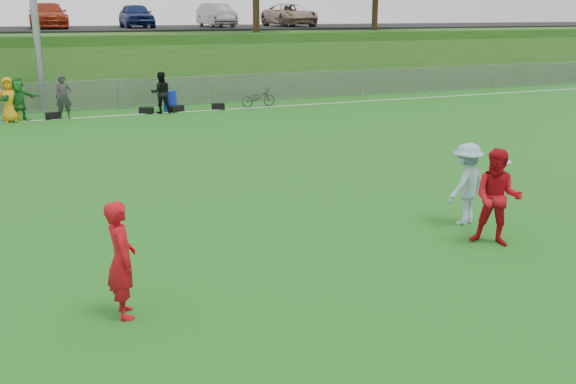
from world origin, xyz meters
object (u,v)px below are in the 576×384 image
frisbee (503,162)px  recycling_bin (170,101)px  bicycle (258,97)px  player_red_left (121,260)px  player_blue (466,184)px  player_red_center (497,198)px

frisbee → recycling_bin: bearing=97.3°
recycling_bin → bicycle: recycling_bin is taller
player_red_left → bicycle: bearing=-25.6°
player_blue → recycling_bin: 17.19m
frisbee → player_red_left: bearing=-174.4°
recycling_bin → frisbee: bearing=-82.7°
player_blue → frisbee: size_ratio=5.61×
player_red_left → bicycle: size_ratio=1.05×
recycling_bin → player_blue: bearing=-82.8°
recycling_bin → bicycle: size_ratio=0.54×
player_red_left → recycling_bin: bearing=-14.7°
player_red_left → bicycle: 20.16m
player_red_left → recycling_bin: player_red_left is taller
frisbee → recycling_bin: size_ratio=0.34×
player_red_left → player_red_center: (6.62, 0.32, 0.05)m
player_red_center → frisbee: player_red_center is taller
player_red_left → frisbee: player_red_left is taller
player_red_center → player_blue: 1.21m
player_red_center → bicycle: 18.04m
recycling_bin → player_red_center: bearing=-84.0°
player_blue → frisbee: 1.04m
player_blue → player_red_center: bearing=55.9°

